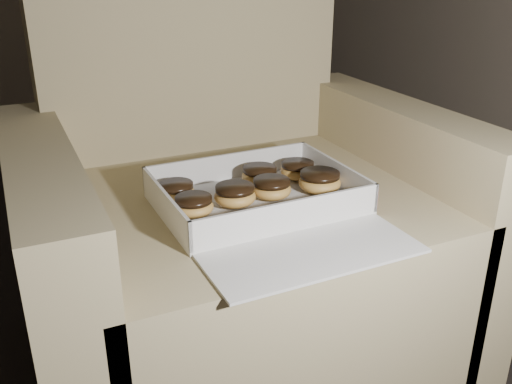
{
  "coord_description": "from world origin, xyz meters",
  "views": [
    {
      "loc": [
        0.42,
        -1.25,
        0.86
      ],
      "look_at": [
        0.83,
        -0.35,
        0.44
      ],
      "focal_mm": 40.0,
      "sensor_mm": 36.0,
      "label": 1
    }
  ],
  "objects": [
    {
      "name": "bakery_box",
      "position": [
        0.84,
        -0.39,
        0.42
      ],
      "size": [
        0.37,
        0.43,
        0.06
      ],
      "rotation": [
        0.0,
        0.0,
        0.02
      ],
      "color": "silver",
      "rests_on": "armchair"
    },
    {
      "name": "crumb_b",
      "position": [
        0.98,
        -0.42,
        0.42
      ],
      "size": [
        0.01,
        0.01,
        0.0
      ],
      "primitive_type": "ellipsoid",
      "color": "black",
      "rests_on": "bakery_box"
    },
    {
      "name": "donut_e",
      "position": [
        0.79,
        -0.35,
        0.44
      ],
      "size": [
        0.08,
        0.08,
        0.04
      ],
      "color": "gold",
      "rests_on": "bakery_box"
    },
    {
      "name": "donut_a",
      "position": [
        0.96,
        -0.28,
        0.44
      ],
      "size": [
        0.07,
        0.07,
        0.04
      ],
      "color": "gold",
      "rests_on": "bakery_box"
    },
    {
      "name": "donut_f",
      "position": [
        0.71,
        -0.36,
        0.44
      ],
      "size": [
        0.07,
        0.07,
        0.04
      ],
      "color": "gold",
      "rests_on": "bakery_box"
    },
    {
      "name": "crumb_a",
      "position": [
        0.69,
        -0.41,
        0.42
      ],
      "size": [
        0.01,
        0.01,
        0.0
      ],
      "primitive_type": "ellipsoid",
      "color": "black",
      "rests_on": "bakery_box"
    },
    {
      "name": "crumb_c",
      "position": [
        0.95,
        -0.4,
        0.42
      ],
      "size": [
        0.01,
        0.01,
        0.0
      ],
      "primitive_type": "ellipsoid",
      "color": "black",
      "rests_on": "bakery_box"
    },
    {
      "name": "donut_g",
      "position": [
        0.97,
        -0.36,
        0.44
      ],
      "size": [
        0.08,
        0.08,
        0.04
      ],
      "color": "gold",
      "rests_on": "bakery_box"
    },
    {
      "name": "donut_c",
      "position": [
        0.7,
        -0.28,
        0.44
      ],
      "size": [
        0.07,
        0.07,
        0.04
      ],
      "color": "gold",
      "rests_on": "bakery_box"
    },
    {
      "name": "armchair",
      "position": [
        0.84,
        -0.22,
        0.29
      ],
      "size": [
        0.88,
        0.74,
        0.92
      ],
      "color": "#95875F",
      "rests_on": "floor"
    },
    {
      "name": "donut_d",
      "position": [
        0.87,
        -0.35,
        0.44
      ],
      "size": [
        0.08,
        0.08,
        0.04
      ],
      "color": "gold",
      "rests_on": "bakery_box"
    },
    {
      "name": "donut_b",
      "position": [
        0.88,
        -0.27,
        0.44
      ],
      "size": [
        0.07,
        0.07,
        0.04
      ],
      "color": "gold",
      "rests_on": "bakery_box"
    }
  ]
}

